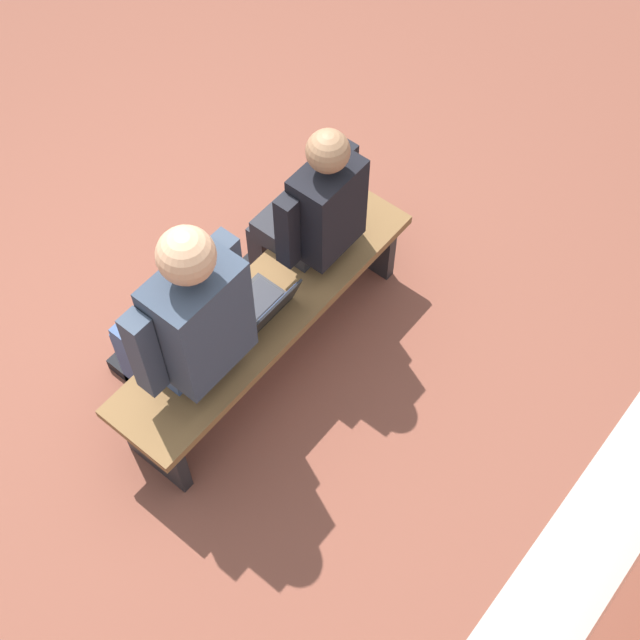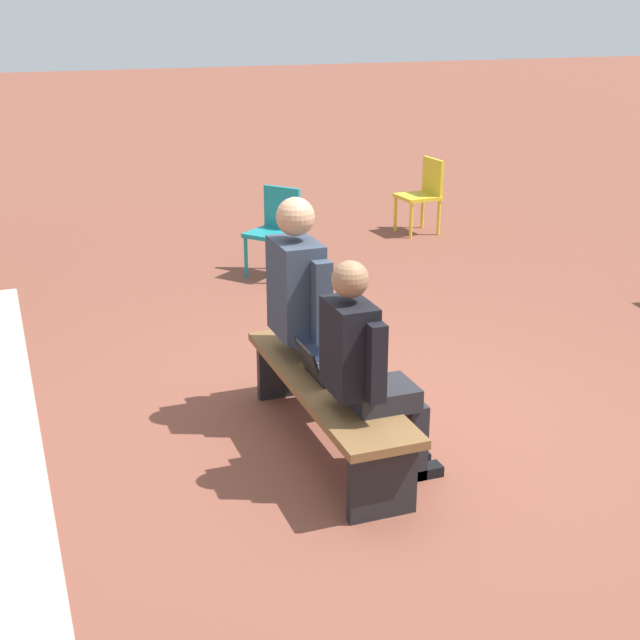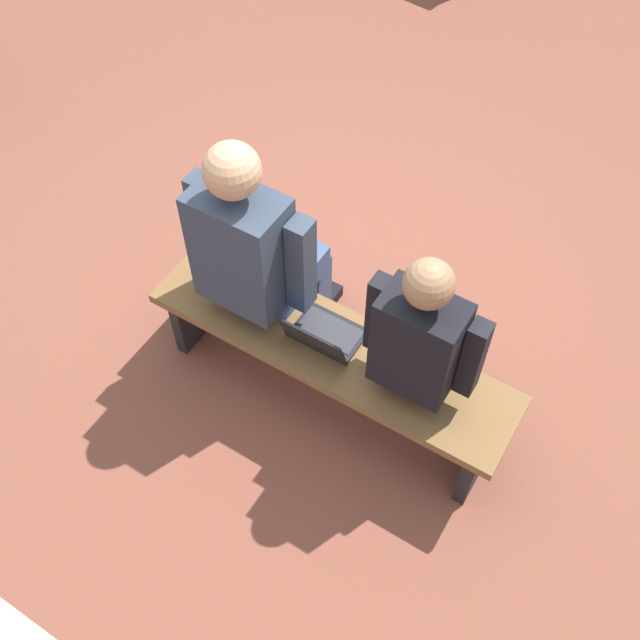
{
  "view_description": "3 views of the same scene",
  "coord_description": "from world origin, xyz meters",
  "px_view_note": "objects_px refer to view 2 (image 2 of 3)",
  "views": [
    {
      "loc": [
        1.46,
        2.07,
        3.99
      ],
      "look_at": [
        -0.25,
        0.68,
        0.6
      ],
      "focal_mm": 50.0,
      "sensor_mm": 36.0,
      "label": 1
    },
    {
      "loc": [
        -4.67,
        2.07,
        2.56
      ],
      "look_at": [
        -0.7,
        0.59,
        1.01
      ],
      "focal_mm": 50.0,
      "sensor_mm": 36.0,
      "label": 2
    },
    {
      "loc": [
        -1.21,
        2.07,
        3.27
      ],
      "look_at": [
        -0.27,
        0.55,
        0.87
      ],
      "focal_mm": 42.0,
      "sensor_mm": 36.0,
      "label": 3
    }
  ],
  "objects_px": {
    "person_adult": "(314,305)",
    "person_student": "(367,366)",
    "laptop": "(323,369)",
    "plastic_chair_foreground": "(276,226)",
    "bench": "(327,394)",
    "plastic_chair_near_bench_left": "(424,191)"
  },
  "relations": [
    {
      "from": "person_student",
      "to": "plastic_chair_near_bench_left",
      "type": "relative_size",
      "value": 1.53
    },
    {
      "from": "plastic_chair_foreground",
      "to": "bench",
      "type": "bearing_deg",
      "value": 166.99
    },
    {
      "from": "person_adult",
      "to": "plastic_chair_foreground",
      "type": "relative_size",
      "value": 1.72
    },
    {
      "from": "laptop",
      "to": "plastic_chair_foreground",
      "type": "height_order",
      "value": "plastic_chair_foreground"
    },
    {
      "from": "bench",
      "to": "person_student",
      "type": "relative_size",
      "value": 1.4
    },
    {
      "from": "bench",
      "to": "laptop",
      "type": "bearing_deg",
      "value": 17.85
    },
    {
      "from": "person_adult",
      "to": "person_student",
      "type": "bearing_deg",
      "value": 179.38
    },
    {
      "from": "bench",
      "to": "person_student",
      "type": "bearing_deg",
      "value": -171.41
    },
    {
      "from": "bench",
      "to": "person_adult",
      "type": "relative_size",
      "value": 1.24
    },
    {
      "from": "person_student",
      "to": "person_adult",
      "type": "distance_m",
      "value": 0.86
    },
    {
      "from": "bench",
      "to": "plastic_chair_foreground",
      "type": "relative_size",
      "value": 2.14
    },
    {
      "from": "person_student",
      "to": "person_adult",
      "type": "relative_size",
      "value": 0.89
    },
    {
      "from": "bench",
      "to": "plastic_chair_near_bench_left",
      "type": "height_order",
      "value": "plastic_chair_near_bench_left"
    },
    {
      "from": "bench",
      "to": "person_student",
      "type": "xyz_separation_m",
      "value": [
        -0.43,
        -0.06,
        0.34
      ]
    },
    {
      "from": "person_adult",
      "to": "plastic_chair_near_bench_left",
      "type": "bearing_deg",
      "value": -34.69
    },
    {
      "from": "bench",
      "to": "person_adult",
      "type": "height_order",
      "value": "person_adult"
    },
    {
      "from": "person_student",
      "to": "person_adult",
      "type": "xyz_separation_m",
      "value": [
        0.85,
        -0.01,
        0.06
      ]
    },
    {
      "from": "laptop",
      "to": "plastic_chair_foreground",
      "type": "relative_size",
      "value": 0.38
    },
    {
      "from": "bench",
      "to": "plastic_chair_foreground",
      "type": "distance_m",
      "value": 3.61
    },
    {
      "from": "person_adult",
      "to": "laptop",
      "type": "bearing_deg",
      "value": 167.7
    },
    {
      "from": "person_adult",
      "to": "plastic_chair_near_bench_left",
      "type": "distance_m",
      "value": 4.95
    },
    {
      "from": "person_student",
      "to": "plastic_chair_near_bench_left",
      "type": "distance_m",
      "value": 5.67
    }
  ]
}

